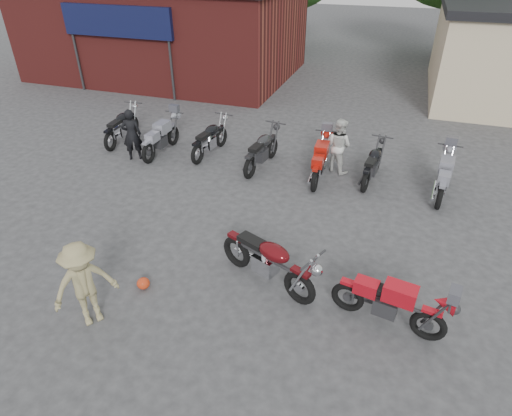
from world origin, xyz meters
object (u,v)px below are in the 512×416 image
(row_bike_3, at_px, (262,148))
(row_bike_4, at_px, (320,159))
(row_bike_0, at_px, (121,125))
(row_bike_5, at_px, (373,162))
(row_bike_2, at_px, (210,137))
(row_bike_1, at_px, (161,136))
(helmet, at_px, (143,283))
(sportbike, at_px, (391,301))
(person_tan, at_px, (84,285))
(vintage_motorcycle, at_px, (268,258))
(person_light, at_px, (339,146))
(person_dark, at_px, (132,135))
(row_bike_6, at_px, (444,175))

(row_bike_3, xyz_separation_m, row_bike_4, (1.75, -0.14, -0.01))
(row_bike_0, bearing_deg, row_bike_5, -95.20)
(row_bike_2, distance_m, row_bike_4, 3.59)
(row_bike_1, relative_size, row_bike_5, 1.05)
(helmet, height_order, row_bike_1, row_bike_1)
(sportbike, distance_m, row_bike_5, 5.43)
(person_tan, relative_size, row_bike_5, 0.86)
(vintage_motorcycle, distance_m, row_bike_2, 6.26)
(row_bike_1, xyz_separation_m, row_bike_5, (6.45, 0.26, -0.03))
(helmet, relative_size, row_bike_5, 0.13)
(person_light, height_order, person_tan, person_tan)
(row_bike_0, relative_size, row_bike_5, 1.06)
(helmet, bearing_deg, row_bike_0, 126.34)
(person_tan, xyz_separation_m, row_bike_2, (-0.88, 7.09, -0.25))
(vintage_motorcycle, distance_m, row_bike_0, 8.47)
(person_dark, bearing_deg, person_tan, 85.04)
(row_bike_3, xyz_separation_m, row_bike_5, (3.16, 0.19, -0.05))
(row_bike_0, xyz_separation_m, row_bike_2, (3.18, 0.01, -0.01))
(person_dark, xyz_separation_m, row_bike_2, (2.09, 1.06, -0.21))
(helmet, xyz_separation_m, row_bike_6, (5.50, 5.71, 0.47))
(sportbike, xyz_separation_m, person_light, (-1.86, 5.65, 0.23))
(vintage_motorcycle, relative_size, row_bike_2, 1.10)
(row_bike_1, bearing_deg, row_bike_2, -73.36)
(vintage_motorcycle, xyz_separation_m, row_bike_0, (-6.70, 5.17, -0.04))
(row_bike_0, bearing_deg, row_bike_1, -107.31)
(row_bike_0, height_order, row_bike_4, row_bike_4)
(helmet, distance_m, row_bike_4, 6.06)
(sportbike, bearing_deg, row_bike_0, 158.60)
(helmet, bearing_deg, row_bike_5, 58.14)
(person_dark, bearing_deg, row_bike_5, 156.16)
(row_bike_6, bearing_deg, row_bike_1, 95.61)
(person_light, xyz_separation_m, row_bike_3, (-2.13, -0.48, -0.19))
(row_bike_2, relative_size, row_bike_6, 0.98)
(person_dark, bearing_deg, row_bike_1, -163.98)
(row_bike_0, bearing_deg, person_light, -93.04)
(person_tan, bearing_deg, helmet, 16.32)
(row_bike_2, bearing_deg, row_bike_0, 96.80)
(helmet, height_order, row_bike_4, row_bike_4)
(person_dark, distance_m, row_bike_2, 2.35)
(vintage_motorcycle, height_order, row_bike_2, vintage_motorcycle)
(row_bike_0, bearing_deg, person_tan, -154.36)
(sportbike, relative_size, row_bike_0, 0.94)
(person_light, distance_m, row_bike_3, 2.19)
(sportbike, distance_m, helmet, 4.57)
(sportbike, xyz_separation_m, row_bike_5, (-0.83, 5.37, 0.00))
(vintage_motorcycle, relative_size, person_light, 1.39)
(row_bike_4, height_order, row_bike_5, row_bike_4)
(row_bike_2, bearing_deg, person_tan, -166.29)
(person_tan, bearing_deg, row_bike_1, 57.41)
(row_bike_3, bearing_deg, person_tan, 179.53)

